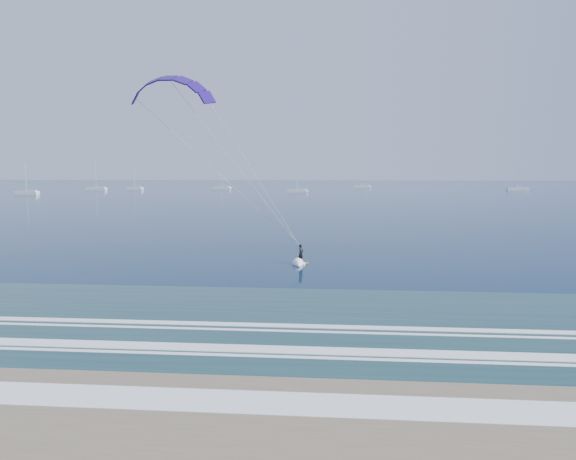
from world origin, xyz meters
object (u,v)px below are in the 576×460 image
(kitesurfer_rig, at_px, (235,164))
(sailboat_1, at_px, (135,189))
(sailboat_4, at_px, (362,186))
(sailboat_5, at_px, (517,189))
(sailboat_0, at_px, (27,192))
(sailboat_7, at_px, (96,189))
(sailboat_2, at_px, (222,188))
(sailboat_3, at_px, (297,191))

(kitesurfer_rig, xyz_separation_m, sailboat_1, (-80.84, 182.03, -8.89))
(sailboat_4, bearing_deg, sailboat_5, -22.36)
(sailboat_0, distance_m, sailboat_1, 50.88)
(sailboat_1, xyz_separation_m, sailboat_7, (-16.17, -4.43, 0.02))
(kitesurfer_rig, xyz_separation_m, sailboat_4, (24.80, 221.22, -8.89))
(sailboat_1, xyz_separation_m, sailboat_2, (37.73, 12.92, 0.00))
(sailboat_0, xyz_separation_m, sailboat_2, (62.09, 57.59, -0.01))
(sailboat_1, bearing_deg, kitesurfer_rig, -66.05)
(sailboat_3, xyz_separation_m, sailboat_4, (29.66, 58.68, -0.00))
(sailboat_1, distance_m, sailboat_5, 174.16)
(sailboat_1, relative_size, sailboat_2, 0.92)
(sailboat_2, bearing_deg, sailboat_1, -161.09)
(sailboat_3, relative_size, sailboat_5, 0.89)
(sailboat_4, bearing_deg, kitesurfer_rig, -96.40)
(kitesurfer_rig, bearing_deg, sailboat_3, 91.71)
(sailboat_4, bearing_deg, sailboat_3, -116.82)
(sailboat_0, height_order, sailboat_2, sailboat_0)
(sailboat_1, distance_m, sailboat_2, 39.88)
(sailboat_7, bearing_deg, sailboat_2, 17.85)
(sailboat_2, xyz_separation_m, sailboat_5, (136.08, -1.77, 0.01))
(sailboat_0, relative_size, sailboat_1, 1.15)
(kitesurfer_rig, bearing_deg, sailboat_1, 113.95)
(kitesurfer_rig, bearing_deg, sailboat_2, 102.47)
(kitesurfer_rig, relative_size, sailboat_5, 1.47)
(sailboat_5, bearing_deg, sailboat_3, -162.61)
(sailboat_0, xyz_separation_m, sailboat_3, (100.35, 25.19, -0.00))
(sailboat_2, bearing_deg, sailboat_0, -137.15)
(sailboat_0, distance_m, sailboat_5, 205.88)
(sailboat_0, bearing_deg, sailboat_3, 14.09)
(sailboat_1, bearing_deg, sailboat_2, 18.91)
(sailboat_4, bearing_deg, sailboat_1, -159.64)
(sailboat_2, relative_size, sailboat_7, 0.87)
(sailboat_0, relative_size, sailboat_7, 0.93)
(sailboat_1, distance_m, sailboat_4, 112.68)
(sailboat_1, relative_size, sailboat_4, 0.92)
(sailboat_4, distance_m, sailboat_5, 73.71)
(sailboat_4, height_order, sailboat_7, sailboat_7)
(sailboat_1, bearing_deg, sailboat_7, -164.67)
(sailboat_0, bearing_deg, sailboat_4, 32.83)
(sailboat_3, height_order, sailboat_5, sailboat_5)
(kitesurfer_rig, distance_m, sailboat_2, 199.86)
(sailboat_0, relative_size, sailboat_4, 1.06)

